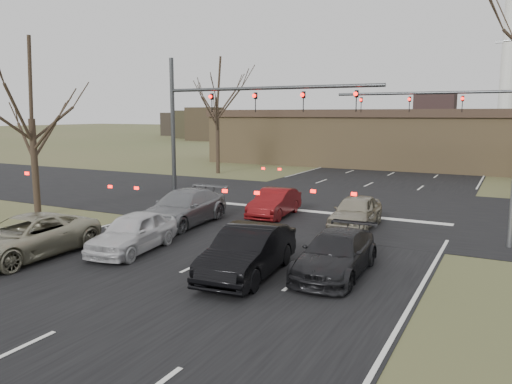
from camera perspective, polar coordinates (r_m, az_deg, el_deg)
ground at (r=14.46m, az=-13.14°, el=-11.14°), size 360.00×360.00×0.00m
road_main at (r=70.96m, az=20.30°, el=4.42°), size 14.00×300.00×0.02m
road_cross at (r=27.21m, az=7.85°, el=-1.51°), size 200.00×14.00×0.02m
building at (r=48.77m, az=19.42°, el=5.79°), size 42.40×10.40×5.30m
mast_arm_near at (r=27.22m, az=-3.94°, el=9.26°), size 12.12×0.24×8.00m
mast_arm_far at (r=33.34m, az=23.03°, el=8.42°), size 11.12×0.24×8.00m
tree_left_near at (r=26.17m, az=-24.54°, el=11.78°), size 5.10×5.10×8.50m
tree_left_far at (r=41.58m, az=-4.49°, el=12.26°), size 5.70×5.70×9.50m
car_silver_suv at (r=18.88m, az=-24.83°, el=-4.70°), size 2.55×5.28×1.45m
car_white_sedan at (r=18.45m, az=-13.88°, el=-4.48°), size 2.22×4.33×1.41m
car_black_hatch at (r=15.25m, az=-0.91°, el=-6.83°), size 2.05×4.75×1.52m
car_charcoal_sedan at (r=15.60m, az=9.11°, el=-6.99°), size 1.97×4.57×1.31m
car_grey_ahead at (r=22.46m, az=-8.29°, el=-1.78°), size 2.46×5.40×1.53m
car_red_ahead at (r=23.98m, az=2.13°, el=-1.24°), size 1.74×4.17×1.34m
car_silver_ahead at (r=22.03m, az=11.33°, el=-2.23°), size 1.80×4.20×1.41m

